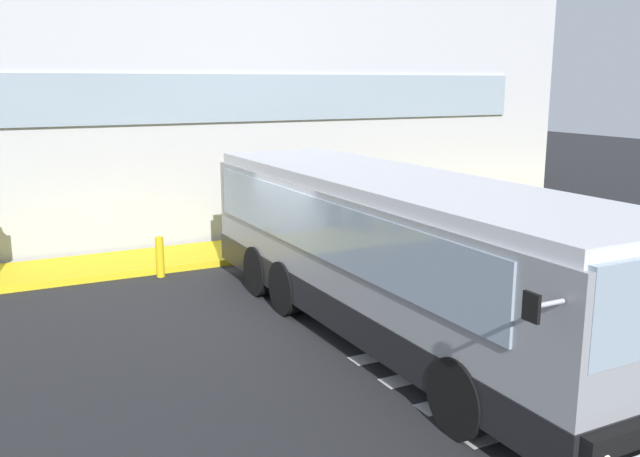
{
  "coord_description": "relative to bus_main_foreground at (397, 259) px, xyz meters",
  "views": [
    {
      "loc": [
        -5.09,
        -10.96,
        4.2
      ],
      "look_at": [
        0.6,
        0.3,
        1.5
      ],
      "focal_mm": 38.47,
      "sensor_mm": 36.0,
      "label": 1
    }
  ],
  "objects": [
    {
      "name": "bay_paint_stripes",
      "position": [
        1.0,
        -2.47,
        -1.33
      ],
      "size": [
        4.4,
        3.96,
        0.01
      ],
      "color": "silver",
      "rests_on": "ground"
    },
    {
      "name": "boarding_curb",
      "position": [
        -1.0,
        6.53,
        -1.26
      ],
      "size": [
        27.86,
        2.0,
        0.15
      ],
      "primitive_type": "cube",
      "color": "yellow",
      "rests_on": "ground"
    },
    {
      "name": "bus_main_foreground",
      "position": [
        0.0,
        0.0,
        0.0
      ],
      "size": [
        3.03,
        10.56,
        2.7
      ],
      "color": "gray",
      "rests_on": "ground"
    },
    {
      "name": "terminal_building",
      "position": [
        -1.7,
        13.39,
        2.35
      ],
      "size": [
        25.66,
        13.8,
        7.37
      ],
      "color": "#B7B7BC",
      "rests_on": "ground"
    },
    {
      "name": "safety_bollard_yellow",
      "position": [
        -2.67,
        5.33,
        -0.88
      ],
      "size": [
        0.18,
        0.18,
        0.9
      ],
      "primitive_type": "cylinder",
      "color": "yellow",
      "rests_on": "ground"
    },
    {
      "name": "ground_plane",
      "position": [
        -1.0,
        1.73,
        -1.34
      ],
      "size": [
        80.0,
        90.0,
        0.02
      ],
      "primitive_type": "cube",
      "color": "#232326",
      "rests_on": "ground"
    }
  ]
}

